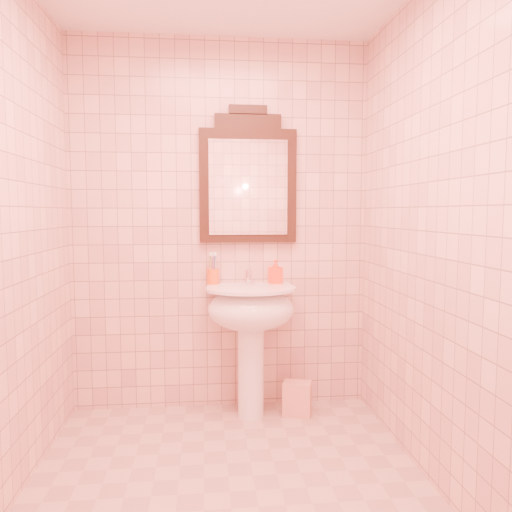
{
  "coord_description": "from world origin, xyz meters",
  "views": [
    {
      "loc": [
        -0.11,
        -2.3,
        1.34
      ],
      "look_at": [
        0.18,
        0.55,
        1.09
      ],
      "focal_mm": 35.0,
      "sensor_mm": 36.0,
      "label": 1
    }
  ],
  "objects": [
    {
      "name": "floor",
      "position": [
        0.0,
        0.0,
        0.0
      ],
      "size": [
        2.2,
        2.2,
        0.0
      ],
      "primitive_type": "plane",
      "color": "tan",
      "rests_on": "ground"
    },
    {
      "name": "back_wall",
      "position": [
        0.0,
        1.1,
        1.25
      ],
      "size": [
        2.0,
        0.02,
        2.5
      ],
      "primitive_type": "cube",
      "color": "beige",
      "rests_on": "floor"
    },
    {
      "name": "pedestal_sink",
      "position": [
        0.18,
        0.87,
        0.66
      ],
      "size": [
        0.58,
        0.58,
        0.86
      ],
      "color": "white",
      "rests_on": "floor"
    },
    {
      "name": "faucet",
      "position": [
        0.18,
        1.01,
        0.92
      ],
      "size": [
        0.04,
        0.16,
        0.11
      ],
      "color": "white",
      "rests_on": "pedestal_sink"
    },
    {
      "name": "mirror",
      "position": [
        0.18,
        1.07,
        1.56
      ],
      "size": [
        0.65,
        0.06,
        0.91
      ],
      "color": "black",
      "rests_on": "back_wall"
    },
    {
      "name": "toothbrush_cup",
      "position": [
        -0.06,
        1.03,
        0.92
      ],
      "size": [
        0.08,
        0.08,
        0.19
      ],
      "rotation": [
        0.0,
        0.0,
        -0.37
      ],
      "color": "#EA5413",
      "rests_on": "pedestal_sink"
    },
    {
      "name": "soap_dispenser",
      "position": [
        0.37,
        1.01,
        0.94
      ],
      "size": [
        0.1,
        0.1,
        0.16
      ],
      "primitive_type": "imported",
      "rotation": [
        0.0,
        0.0,
        0.4
      ],
      "color": "#FF3D15",
      "rests_on": "pedestal_sink"
    },
    {
      "name": "towel",
      "position": [
        0.49,
        0.87,
        0.11
      ],
      "size": [
        0.21,
        0.17,
        0.22
      ],
      "primitive_type": "cube",
      "rotation": [
        0.0,
        0.0,
        -0.31
      ],
      "color": "#EEB08C",
      "rests_on": "floor"
    }
  ]
}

